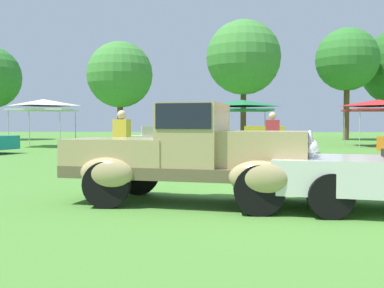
{
  "coord_description": "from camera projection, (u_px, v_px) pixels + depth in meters",
  "views": [
    {
      "loc": [
        -0.31,
        -8.3,
        1.38
      ],
      "look_at": [
        -0.76,
        1.33,
        0.94
      ],
      "focal_mm": 43.67,
      "sensor_mm": 36.0,
      "label": 1
    }
  ],
  "objects": [
    {
      "name": "spectator_by_row",
      "position": [
        272.0,
        138.0,
        13.78
      ],
      "size": [
        0.41,
        0.26,
        1.69
      ],
      "color": "#383838",
      "rests_on": "ground_plane"
    },
    {
      "name": "treeline_mid_right",
      "position": [
        347.0,
        60.0,
        36.49
      ],
      "size": [
        4.91,
        4.91,
        8.78
      ],
      "color": "brown",
      "rests_on": "ground_plane"
    },
    {
      "name": "spectator_between_cars",
      "position": [
        122.0,
        141.0,
        11.75
      ],
      "size": [
        0.46,
        0.36,
        1.69
      ],
      "color": "#7F7056",
      "rests_on": "ground_plane"
    },
    {
      "name": "canopy_tent_right_field",
      "position": [
        379.0,
        104.0,
        26.96
      ],
      "size": [
        3.39,
        3.39,
        2.71
      ],
      "color": "#B7B7BC",
      "rests_on": "ground_plane"
    },
    {
      "name": "canopy_tent_left_field",
      "position": [
        43.0,
        104.0,
        26.59
      ],
      "size": [
        3.16,
        3.16,
        2.71
      ],
      "color": "#B7B7BC",
      "rests_on": "ground_plane"
    },
    {
      "name": "spectator_near_truck",
      "position": [
        121.0,
        135.0,
        18.07
      ],
      "size": [
        0.46,
        0.44,
        1.69
      ],
      "color": "#283351",
      "rests_on": "ground_plane"
    },
    {
      "name": "treeline_center",
      "position": [
        244.0,
        58.0,
        36.15
      ],
      "size": [
        5.79,
        5.79,
        9.32
      ],
      "color": "#47331E",
      "rests_on": "ground_plane"
    },
    {
      "name": "ground_plane",
      "position": [
        231.0,
        200.0,
        8.33
      ],
      "size": [
        120.0,
        120.0,
        0.0
      ],
      "primitive_type": "plane",
      "color": "#4C8433"
    },
    {
      "name": "treeline_mid_left",
      "position": [
        120.0,
        75.0,
        36.25
      ],
      "size": [
        5.12,
        5.12,
        7.66
      ],
      "color": "brown",
      "rests_on": "ground_plane"
    },
    {
      "name": "feature_pickup_truck",
      "position": [
        190.0,
        153.0,
        7.91
      ],
      "size": [
        4.35,
        2.46,
        1.7
      ],
      "color": "brown",
      "rests_on": "ground_plane"
    },
    {
      "name": "show_car_cream",
      "position": [
        165.0,
        140.0,
        20.76
      ],
      "size": [
        4.41,
        2.45,
        1.22
      ],
      "color": "beige",
      "rests_on": "ground_plane"
    },
    {
      "name": "show_car_yellow",
      "position": [
        268.0,
        140.0,
        20.83
      ],
      "size": [
        4.16,
        2.32,
        1.22
      ],
      "color": "yellow",
      "rests_on": "ground_plane"
    },
    {
      "name": "canopy_tent_center_field",
      "position": [
        242.0,
        105.0,
        27.27
      ],
      "size": [
        3.37,
        3.37,
        2.71
      ],
      "color": "#B7B7BC",
      "rests_on": "ground_plane"
    }
  ]
}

